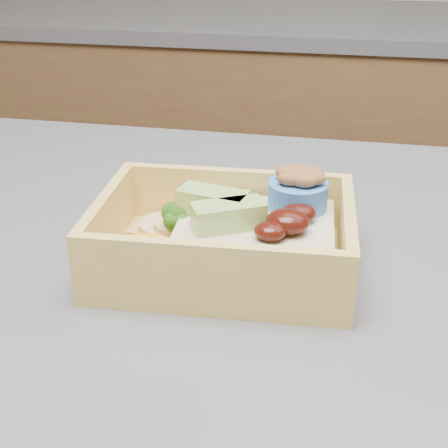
# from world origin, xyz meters

# --- Properties ---
(back_cabinets) EXTENTS (3.20, 0.62, 2.30)m
(back_cabinets) POSITION_xyz_m (0.00, 1.23, 0.89)
(back_cabinets) COLOR brown
(back_cabinets) RESTS_ON ground
(bento_box) EXTENTS (0.19, 0.14, 0.07)m
(bento_box) POSITION_xyz_m (0.08, 0.02, 0.94)
(bento_box) COLOR #E9C260
(bento_box) RESTS_ON island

